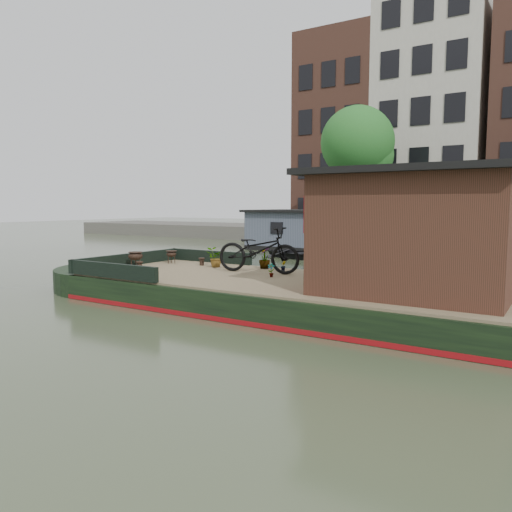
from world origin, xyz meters
The scene contains 19 objects.
ground centered at (0.00, 0.00, 0.00)m, with size 120.00×120.00×0.00m, color #2B3421.
houseboat_hull centered at (-1.33, 0.00, 0.27)m, with size 14.01×4.02×0.60m.
houseboat_deck centered at (0.00, 0.00, 0.62)m, with size 11.80×3.80×0.05m, color olive.
bow_bulwark centered at (-5.07, 0.00, 0.82)m, with size 3.00×4.00×0.35m.
cabin centered at (2.19, 0.00, 1.88)m, with size 4.00×3.50×2.42m.
bicycle centered at (-1.99, 0.72, 1.24)m, with size 0.78×2.24×1.17m, color black.
potted_plant_a centered at (-1.31, 0.23, 0.82)m, with size 0.18×0.12×0.33m, color #9A322C.
potted_plant_b centered at (-1.59, 1.32, 0.79)m, with size 0.16×0.13×0.29m, color brown.
potted_plant_c centered at (-3.61, 1.02, 0.92)m, with size 0.49×0.42×0.54m, color #A74A30.
potted_plant_d centered at (-2.29, 1.51, 0.93)m, with size 0.31×0.31×0.56m, color #964E28.
brazier_front centered at (-5.40, -0.25, 0.87)m, with size 0.41×0.41×0.44m, color black, non-canonical shape.
brazier_rear centered at (-5.26, 1.05, 0.84)m, with size 0.35×0.35×0.38m, color black, non-canonical shape.
bollard_port centered at (-4.19, 1.16, 0.76)m, with size 0.19×0.19×0.22m, color black.
bollard_stbd centered at (-5.00, -0.49, 0.76)m, with size 0.19×0.19×0.22m, color black.
dinghy centered at (-5.50, 9.74, 0.34)m, with size 2.33×3.26×0.68m, color black.
far_houseboat centered at (0.00, 14.00, 0.97)m, with size 20.40×4.40×2.11m.
quay centered at (0.00, 20.50, 0.45)m, with size 60.00×6.00×0.90m, color #47443F.
townhouse_row centered at (0.15, 27.50, 7.90)m, with size 27.25×8.00×16.50m.
tree_left centered at (-6.36, 19.07, 5.89)m, with size 4.40×4.40×7.40m.
Camera 1 is at (4.80, -10.01, 2.40)m, focal length 35.00 mm.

